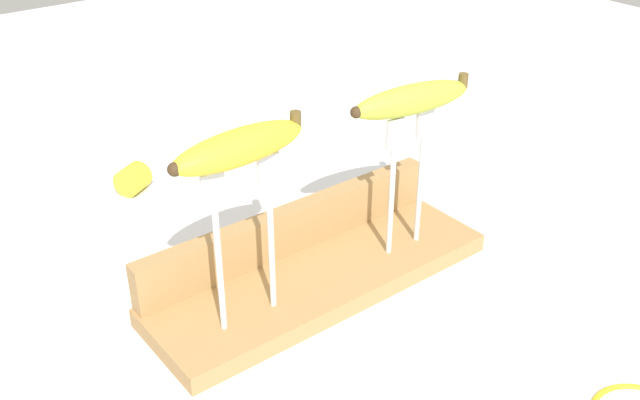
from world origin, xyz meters
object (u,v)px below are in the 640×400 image
object	(u,v)px
banana_raised_left	(239,147)
banana_chunk_near	(133,179)
banana_raised_right	(412,99)
fork_stand_right	(407,170)
fork_stand_left	(244,230)

from	to	relation	value
banana_raised_left	banana_chunk_near	size ratio (longest dim) A/B	2.75
banana_raised_right	banana_chunk_near	xyz separation A→B (m)	(-0.20, 0.39, -0.21)
fork_stand_right	banana_raised_right	size ratio (longest dim) A/B	1.12
fork_stand_left	banana_raised_left	xyz separation A→B (m)	(-0.00, -0.00, 0.10)
fork_stand_right	banana_chunk_near	distance (m)	0.45
fork_stand_left	banana_raised_left	size ratio (longest dim) A/B	1.21
banana_raised_left	banana_chunk_near	world-z (taller)	banana_raised_left
fork_stand_right	banana_chunk_near	world-z (taller)	fork_stand_right
fork_stand_left	fork_stand_right	bearing A→B (deg)	0.00
banana_raised_left	banana_chunk_near	xyz separation A→B (m)	(0.04, 0.39, -0.22)
banana_raised_left	banana_raised_right	distance (m)	0.24
banana_raised_left	banana_chunk_near	bearing A→B (deg)	83.79
fork_stand_right	banana_raised_left	size ratio (longest dim) A/B	1.16
fork_stand_left	banana_raised_right	distance (m)	0.25
fork_stand_left	fork_stand_right	size ratio (longest dim) A/B	1.05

